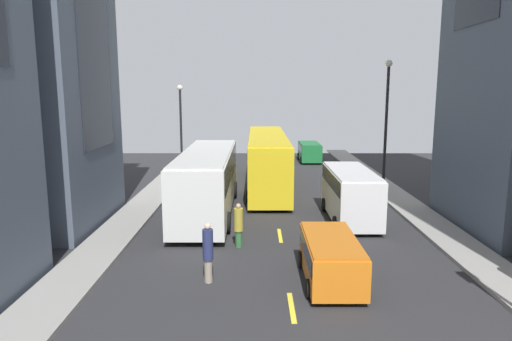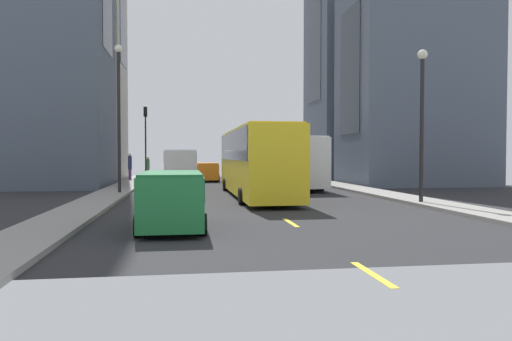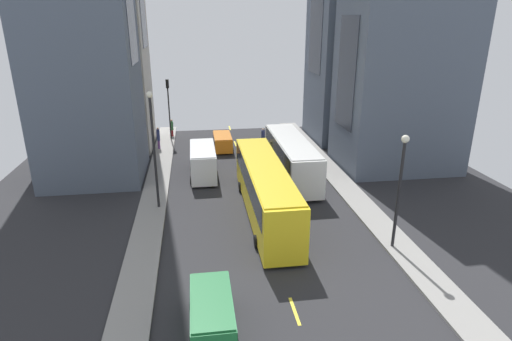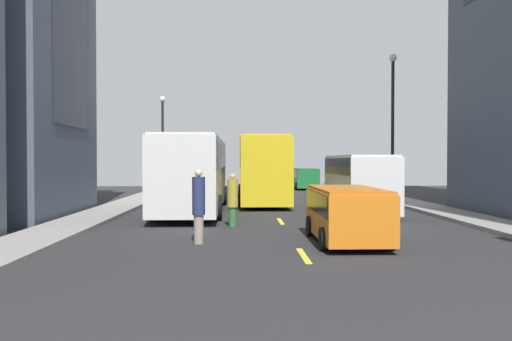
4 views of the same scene
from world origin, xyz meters
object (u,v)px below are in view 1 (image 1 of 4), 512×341
city_bus_white (207,176)px  streetcar_yellow (267,156)px  pedestrian_waiting_curb (207,251)px  pedestrian_walking_far (238,224)px  car_green_0 (309,151)px  delivery_van_white (350,191)px  car_orange_1 (330,256)px

city_bus_white → streetcar_yellow: 7.55m
streetcar_yellow → pedestrian_waiting_curb: streetcar_yellow is taller
pedestrian_walking_far → car_green_0: bearing=160.3°
delivery_van_white → car_orange_1: bearing=-106.1°
streetcar_yellow → car_orange_1: (1.80, -15.69, -1.20)m
car_green_0 → pedestrian_waiting_curb: bearing=-103.7°
city_bus_white → pedestrian_walking_far: bearing=-71.1°
pedestrian_walking_far → pedestrian_waiting_curb: size_ratio=0.89×
city_bus_white → streetcar_yellow: bearing=63.6°
streetcar_yellow → car_orange_1: streetcar_yellow is taller
streetcar_yellow → car_green_0: streetcar_yellow is taller
streetcar_yellow → car_green_0: bearing=69.7°
delivery_van_white → car_green_0: 19.34m
delivery_van_white → city_bus_white: bearing=169.5°
car_green_0 → car_orange_1: size_ratio=1.01×
car_orange_1 → car_green_0: bearing=85.0°
car_orange_1 → pedestrian_walking_far: (-3.30, 3.53, 0.06)m
pedestrian_walking_far → streetcar_yellow: bearing=166.8°
car_green_0 → pedestrian_waiting_curb: (-6.56, -26.97, 0.10)m
delivery_van_white → pedestrian_walking_far: delivery_van_white is taller
city_bus_white → car_orange_1: (5.15, -8.93, -1.08)m
car_orange_1 → streetcar_yellow: bearing=96.5°
delivery_van_white → car_orange_1: size_ratio=1.43×
car_orange_1 → pedestrian_walking_far: bearing=133.1°
streetcar_yellow → delivery_van_white: (3.98, -8.12, -0.61)m
streetcar_yellow → pedestrian_walking_far: bearing=-97.1°
streetcar_yellow → delivery_van_white: 9.06m
pedestrian_waiting_curb → car_orange_1: bearing=-53.2°
city_bus_white → car_orange_1: size_ratio=2.74×
delivery_van_white → pedestrian_walking_far: size_ratio=3.12×
streetcar_yellow → delivery_van_white: streetcar_yellow is taller
streetcar_yellow → pedestrian_waiting_curb: size_ratio=6.64×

